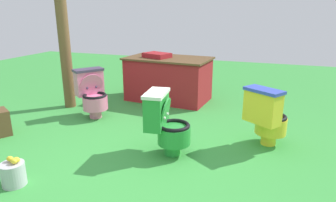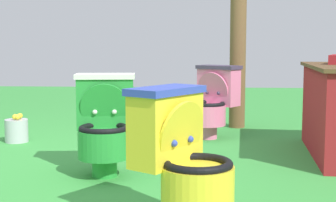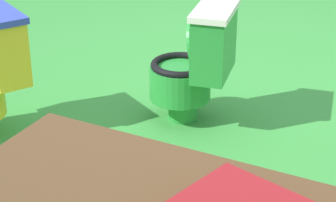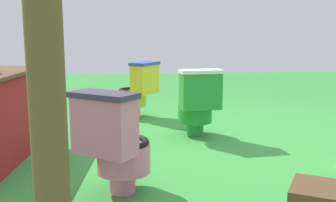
# 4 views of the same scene
# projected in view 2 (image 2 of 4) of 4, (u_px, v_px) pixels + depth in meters

# --- Properties ---
(ground) EXTENTS (14.00, 14.00, 0.00)m
(ground) POSITION_uv_depth(u_px,v_px,m) (75.00, 163.00, 4.00)
(ground) COLOR green
(toilet_green) EXTENTS (0.53, 0.46, 0.73)m
(toilet_green) POSITION_uv_depth(u_px,v_px,m) (105.00, 123.00, 3.64)
(toilet_green) COLOR green
(toilet_green) RESTS_ON ground
(toilet_yellow) EXTENTS (0.61, 0.63, 0.73)m
(toilet_yellow) POSITION_uv_depth(u_px,v_px,m) (183.00, 157.00, 2.56)
(toilet_yellow) COLOR yellow
(toilet_yellow) RESTS_ON ground
(toilet_pink) EXTENTS (0.63, 0.61, 0.73)m
(toilet_pink) POSITION_uv_depth(u_px,v_px,m) (213.00, 101.00, 5.06)
(toilet_pink) COLOR pink
(toilet_pink) RESTS_ON ground
(wooden_post) EXTENTS (0.18, 0.18, 2.05)m
(wooden_post) POSITION_uv_depth(u_px,v_px,m) (238.00, 36.00, 5.61)
(wooden_post) COLOR brown
(wooden_post) RESTS_ON ground
(small_crate) EXTENTS (0.41, 0.40, 0.33)m
(small_crate) POSITION_uv_depth(u_px,v_px,m) (121.00, 110.00, 5.92)
(small_crate) COLOR brown
(small_crate) RESTS_ON ground
(lemon_bucket) EXTENTS (0.22, 0.22, 0.28)m
(lemon_bucket) POSITION_uv_depth(u_px,v_px,m) (17.00, 130.00, 4.86)
(lemon_bucket) COLOR #B7B7BF
(lemon_bucket) RESTS_ON ground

